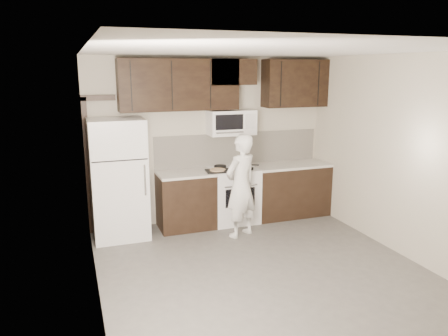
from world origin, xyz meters
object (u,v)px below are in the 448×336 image
microwave (231,122)px  refrigerator (119,179)px  person (241,186)px  stove (233,195)px

microwave → refrigerator: bearing=-174.9°
microwave → person: bearing=-99.4°
microwave → person: size_ratio=0.48×
stove → refrigerator: (-1.85, -0.05, 0.44)m
person → stove: bearing=-125.6°
microwave → refrigerator: 2.00m
stove → person: 0.73m
refrigerator → person: 1.83m
stove → microwave: (-0.00, 0.12, 1.19)m
refrigerator → person: bearing=-18.8°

